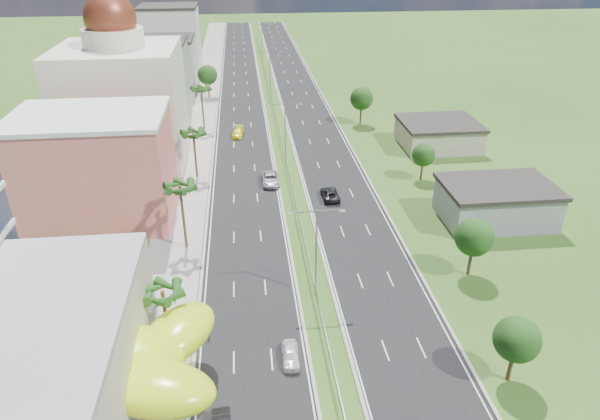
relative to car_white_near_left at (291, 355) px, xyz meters
name	(u,v)px	position (x,y,z in m)	size (l,w,h in m)	color
ground	(329,355)	(3.84, 0.36, -0.73)	(500.00, 500.00, 0.00)	#2D5119
road_left	(241,102)	(-3.66, 90.36, -0.71)	(11.00, 260.00, 0.04)	black
road_right	(302,100)	(11.34, 90.36, -0.71)	(11.00, 260.00, 0.04)	black
sidewalk_left	(202,103)	(-13.16, 90.36, -0.67)	(7.00, 260.00, 0.12)	gray
median_guardrail	(277,121)	(3.84, 72.35, -0.11)	(0.10, 216.06, 0.76)	gray
streetlight_median_b	(316,244)	(3.84, 10.36, 6.02)	(6.04, 0.25, 11.00)	gray
streetlight_median_c	(285,126)	(3.84, 50.36, 6.02)	(6.04, 0.25, 11.00)	gray
streetlight_median_d	(270,69)	(3.84, 95.36, 6.02)	(6.04, 0.25, 11.00)	gray
streetlight_median_e	(262,37)	(3.84, 140.36, 6.02)	(6.04, 0.25, 11.00)	gray
lime_canopy	(103,361)	(-16.16, -3.65, 4.26)	(18.00, 15.00, 7.40)	#C0DC15
pink_shophouse	(97,170)	(-24.16, 32.36, 6.77)	(20.00, 15.00, 15.00)	#D76258
domed_building	(123,98)	(-24.16, 55.36, 10.63)	(20.00, 20.00, 28.70)	beige
midrise_grey	(151,81)	(-23.16, 80.36, 7.27)	(16.00, 15.00, 16.00)	gray
midrise_beige	(163,66)	(-23.16, 102.36, 5.77)	(16.00, 15.00, 13.00)	#A39786
midrise_white	(171,40)	(-23.16, 125.36, 8.27)	(16.00, 15.00, 18.00)	silver
shed_near	(496,204)	(31.84, 25.36, 1.77)	(15.00, 10.00, 5.00)	gray
shed_far	(438,135)	(33.84, 55.36, 1.47)	(14.00, 12.00, 4.40)	#A39786
palm_tree_b	(163,295)	(-11.66, 2.36, 6.33)	(3.60, 3.60, 8.10)	#47301C
palm_tree_c	(180,189)	(-11.66, 22.36, 7.77)	(3.60, 3.60, 9.60)	#47301C
palm_tree_d	(193,135)	(-11.66, 45.36, 6.82)	(3.60, 3.60, 8.60)	#47301C
palm_tree_e	(201,90)	(-11.66, 70.36, 7.58)	(3.60, 3.60, 9.40)	#47301C
leafy_tree_lfar	(208,75)	(-11.66, 95.36, 4.85)	(4.90, 4.90, 8.05)	#47301C
leafy_tree_ra	(517,340)	(19.84, -4.64, 4.05)	(4.20, 4.20, 6.90)	#47301C
leafy_tree_rb	(474,238)	(22.84, 12.36, 4.45)	(4.55, 4.55, 7.47)	#47301C
leafy_tree_rc	(423,155)	(25.84, 40.36, 3.65)	(3.85, 3.85, 6.33)	#47301C
leafy_tree_rd	(362,99)	(21.84, 70.36, 4.85)	(4.90, 4.90, 8.05)	#47301C
car_white_near_left	(291,355)	(0.00, 0.00, 0.00)	(1.62, 4.03, 1.37)	white
car_silver_mid_left	(271,179)	(0.58, 41.37, 0.14)	(2.75, 5.96, 1.66)	#A2A4AA
car_yellow_far_left	(238,132)	(-4.58, 65.36, 0.08)	(2.15, 5.28, 1.53)	yellow
car_dark_far_right	(330,194)	(9.47, 34.81, 0.06)	(2.49, 5.39, 1.50)	black
motorcycle	(209,331)	(-7.97, 4.45, 0.00)	(0.65, 2.15, 1.38)	black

